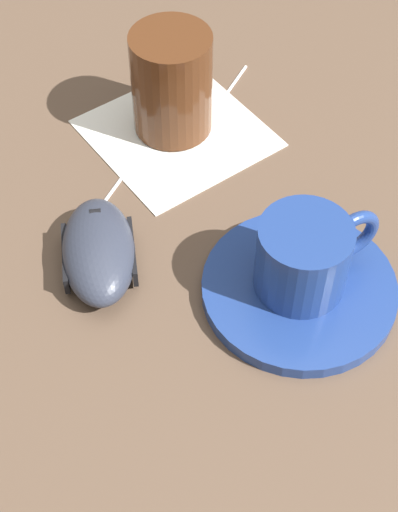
{
  "coord_description": "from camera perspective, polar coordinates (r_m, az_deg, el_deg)",
  "views": [
    {
      "loc": [
        -0.42,
        0.2,
        0.51
      ],
      "look_at": [
        -0.07,
        0.07,
        0.03
      ],
      "focal_mm": 55.0,
      "sensor_mm": 36.0,
      "label": 1
    }
  ],
  "objects": [
    {
      "name": "napkin_under_glass",
      "position": [
        0.75,
        -1.63,
        8.96
      ],
      "size": [
        0.19,
        0.19,
        0.0
      ],
      "primitive_type": "cube",
      "rotation": [
        0.0,
        0.0,
        0.28
      ],
      "color": "silver",
      "rests_on": "ground"
    },
    {
      "name": "computer_mouse",
      "position": [
        0.63,
        -7.31,
        0.38
      ],
      "size": [
        0.12,
        0.08,
        0.04
      ],
      "color": "#2D3342",
      "rests_on": "ground"
    },
    {
      "name": "drinking_glass",
      "position": [
        0.72,
        -1.99,
        12.45
      ],
      "size": [
        0.07,
        0.07,
        0.1
      ],
      "primitive_type": "cylinder",
      "color": "#4C2814",
      "rests_on": "napkin_under_glass"
    },
    {
      "name": "ground_plane",
      "position": [
        0.69,
        3.48,
        4.21
      ],
      "size": [
        3.0,
        3.0,
        0.0
      ],
      "primitive_type": "plane",
      "color": "brown"
    },
    {
      "name": "saucer",
      "position": [
        0.63,
        7.4,
        -2.36
      ],
      "size": [
        0.16,
        0.16,
        0.01
      ],
      "primitive_type": "cylinder",
      "color": "navy",
      "rests_on": "ground"
    },
    {
      "name": "coffee_cup",
      "position": [
        0.6,
        8.01,
        0.07
      ],
      "size": [
        0.07,
        0.1,
        0.06
      ],
      "color": "navy",
      "rests_on": "saucer"
    },
    {
      "name": "mouse_cable",
      "position": [
        0.75,
        -1.68,
        9.03
      ],
      "size": [
        0.14,
        0.2,
        0.0
      ],
      "color": "white",
      "rests_on": "ground"
    }
  ]
}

